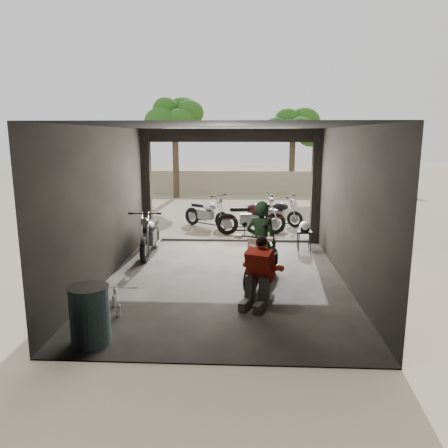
# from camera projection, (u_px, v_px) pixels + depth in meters

# --- Properties ---
(ground) EXTENTS (80.00, 80.00, 0.00)m
(ground) POSITION_uv_depth(u_px,v_px,m) (225.00, 280.00, 9.27)
(ground) COLOR #7A6D56
(ground) RESTS_ON ground
(garage) EXTENTS (7.00, 7.13, 3.20)m
(garage) POSITION_uv_depth(u_px,v_px,m) (226.00, 217.00, 9.55)
(garage) COLOR #2D2B28
(garage) RESTS_ON ground
(boundary_wall) EXTENTS (18.00, 0.30, 1.20)m
(boundary_wall) POSITION_uv_depth(u_px,v_px,m) (238.00, 182.00, 22.85)
(boundary_wall) COLOR gray
(boundary_wall) RESTS_ON ground
(tree_left) EXTENTS (2.20, 2.20, 5.60)m
(tree_left) POSITION_uv_depth(u_px,v_px,m) (175.00, 115.00, 20.85)
(tree_left) COLOR #382B1E
(tree_left) RESTS_ON ground
(tree_right) EXTENTS (2.20, 2.20, 5.00)m
(tree_right) POSITION_uv_depth(u_px,v_px,m) (293.00, 125.00, 22.12)
(tree_right) COLOR #382B1E
(tree_right) RESTS_ON ground
(main_bike) EXTENTS (1.28, 1.87, 1.15)m
(main_bike) POSITION_uv_depth(u_px,v_px,m) (262.00, 258.00, 8.89)
(main_bike) COLOR white
(main_bike) RESTS_ON ground
(left_bike) EXTENTS (0.78, 1.80, 1.21)m
(left_bike) POSITION_uv_depth(u_px,v_px,m) (150.00, 232.00, 11.09)
(left_bike) COLOR black
(left_bike) RESTS_ON ground
(outside_bike_a) EXTENTS (1.77, 1.54, 1.14)m
(outside_bike_a) POSITION_uv_depth(u_px,v_px,m) (207.00, 211.00, 14.48)
(outside_bike_a) COLOR black
(outside_bike_a) RESTS_ON ground
(outside_bike_b) EXTENTS (1.97, 1.02, 1.27)m
(outside_bike_b) POSITION_uv_depth(u_px,v_px,m) (252.00, 214.00, 13.42)
(outside_bike_b) COLOR #410F13
(outside_bike_b) RESTS_ON ground
(outside_bike_c) EXTENTS (1.68, 1.30, 1.06)m
(outside_bike_c) POSITION_uv_depth(u_px,v_px,m) (278.00, 210.00, 14.77)
(outside_bike_c) COLOR black
(outside_bike_c) RESTS_ON ground
(rider) EXTENTS (0.72, 0.57, 1.73)m
(rider) POSITION_uv_depth(u_px,v_px,m) (261.00, 242.00, 8.95)
(rider) COLOR black
(rider) RESTS_ON ground
(mechanic) EXTENTS (0.89, 1.01, 1.21)m
(mechanic) POSITION_uv_depth(u_px,v_px,m) (257.00, 274.00, 7.74)
(mechanic) COLOR red
(mechanic) RESTS_ON ground
(stool) EXTENTS (0.38, 0.38, 0.52)m
(stool) POSITION_uv_depth(u_px,v_px,m) (304.00, 234.00, 11.62)
(stool) COLOR black
(stool) RESTS_ON ground
(helmet) EXTENTS (0.36, 0.37, 0.27)m
(helmet) POSITION_uv_depth(u_px,v_px,m) (305.00, 226.00, 11.54)
(helmet) COLOR white
(helmet) RESTS_ON stool
(oil_drum) EXTENTS (0.63, 0.63, 0.89)m
(oil_drum) POSITION_uv_depth(u_px,v_px,m) (90.00, 316.00, 6.33)
(oil_drum) COLOR #467076
(oil_drum) RESTS_ON ground
(sign_post) EXTENTS (0.83, 0.08, 2.48)m
(sign_post) POSITION_uv_depth(u_px,v_px,m) (352.00, 186.00, 11.75)
(sign_post) COLOR black
(sign_post) RESTS_ON ground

